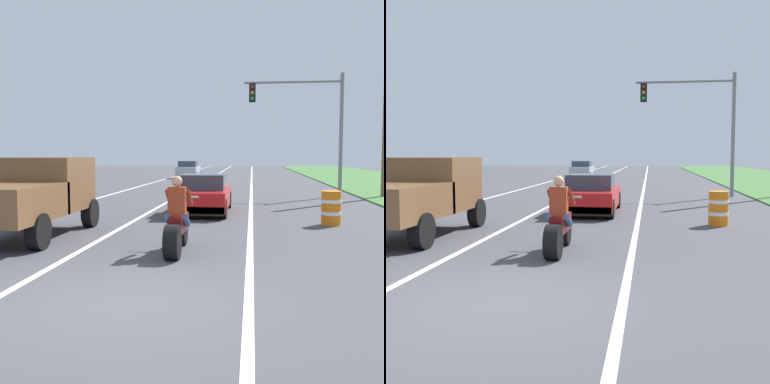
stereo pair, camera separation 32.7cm
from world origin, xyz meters
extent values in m
plane|color=#424247|center=(0.00, 0.00, 0.00)|extent=(160.00, 160.00, 0.00)
cube|color=white|center=(-5.40, 20.00, 0.00)|extent=(0.14, 120.00, 0.01)
cube|color=white|center=(1.80, 20.00, 0.00)|extent=(0.14, 120.00, 0.01)
cube|color=white|center=(-1.80, 20.00, 0.00)|extent=(0.14, 120.00, 0.01)
cylinder|color=black|center=(0.30, 2.90, 0.35)|extent=(0.28, 0.69, 0.69)
cylinder|color=black|center=(0.30, 4.45, 0.31)|extent=(0.12, 0.63, 0.63)
cube|color=#590F0F|center=(0.30, 3.73, 0.61)|extent=(0.28, 1.10, 0.36)
cylinder|color=#B2B2B7|center=(0.30, 4.37, 0.68)|extent=(0.08, 0.36, 0.73)
cylinder|color=#A5A5AA|center=(0.30, 4.35, 1.11)|extent=(0.70, 0.05, 0.05)
cube|color=#993319|center=(0.30, 3.50, 1.09)|extent=(0.36, 0.24, 0.60)
sphere|color=tan|center=(0.30, 3.50, 1.51)|extent=(0.22, 0.22, 0.22)
cylinder|color=#384C7A|center=(0.12, 3.53, 0.69)|extent=(0.14, 0.47, 0.32)
cylinder|color=#993319|center=(0.08, 3.80, 1.14)|extent=(0.10, 0.51, 0.40)
cylinder|color=#384C7A|center=(0.48, 3.53, 0.69)|extent=(0.14, 0.47, 0.32)
cylinder|color=#993319|center=(0.52, 3.80, 1.14)|extent=(0.10, 0.51, 0.40)
cube|color=red|center=(0.11, 10.67, 0.53)|extent=(1.80, 4.30, 0.64)
cube|color=#333D4C|center=(0.11, 10.47, 1.11)|extent=(1.56, 1.70, 0.52)
cube|color=black|center=(0.11, 8.62, 0.29)|extent=(1.76, 0.20, 0.28)
cylinder|color=black|center=(-0.69, 12.27, 0.32)|extent=(0.24, 0.64, 0.64)
cylinder|color=black|center=(0.91, 12.27, 0.32)|extent=(0.24, 0.64, 0.64)
cylinder|color=black|center=(-0.69, 9.07, 0.32)|extent=(0.24, 0.64, 0.64)
cylinder|color=black|center=(0.91, 9.07, 0.32)|extent=(0.24, 0.64, 0.64)
cube|color=brown|center=(-3.60, 6.05, 1.28)|extent=(1.90, 2.10, 1.40)
cube|color=#333D4C|center=(-3.60, 6.40, 1.67)|extent=(1.67, 0.29, 0.57)
cube|color=brown|center=(-3.60, 3.80, 0.98)|extent=(1.90, 2.70, 0.80)
cylinder|color=black|center=(-4.47, 6.85, 0.40)|extent=(0.28, 0.80, 0.80)
cylinder|color=black|center=(-2.73, 6.85, 0.40)|extent=(0.28, 0.80, 0.80)
cylinder|color=black|center=(-2.73, 3.50, 0.40)|extent=(0.28, 0.80, 0.80)
cylinder|color=gray|center=(6.12, 17.99, 3.00)|extent=(0.18, 0.18, 6.00)
cylinder|color=gray|center=(3.76, 17.99, 5.60)|extent=(4.71, 0.12, 0.12)
cube|color=black|center=(1.81, 17.99, 5.10)|extent=(0.32, 0.24, 0.90)
sphere|color=red|center=(1.81, 17.85, 5.38)|extent=(0.16, 0.16, 0.16)
sphere|color=orange|center=(1.81, 17.85, 5.10)|extent=(0.16, 0.16, 0.16)
sphere|color=green|center=(1.81, 17.85, 4.82)|extent=(0.16, 0.16, 0.16)
cylinder|color=orange|center=(4.13, 8.07, 0.50)|extent=(0.56, 0.56, 1.00)
cylinder|color=white|center=(4.13, 8.07, 0.70)|extent=(0.58, 0.58, 0.10)
cylinder|color=white|center=(4.13, 8.07, 0.35)|extent=(0.58, 0.58, 0.10)
cube|color=#B2B2B7|center=(-3.77, 35.97, 0.65)|extent=(1.76, 4.00, 0.70)
cube|color=#333D4C|center=(-3.77, 35.77, 1.25)|extent=(1.56, 2.00, 0.50)
cylinder|color=black|center=(-4.57, 37.37, 0.30)|extent=(0.20, 0.60, 0.60)
cylinder|color=black|center=(-2.97, 37.37, 0.30)|extent=(0.20, 0.60, 0.60)
cylinder|color=black|center=(-4.57, 34.57, 0.30)|extent=(0.20, 0.60, 0.60)
cylinder|color=black|center=(-2.97, 34.57, 0.30)|extent=(0.20, 0.60, 0.60)
camera|label=1|loc=(1.83, -6.24, 2.05)|focal=44.92mm
camera|label=2|loc=(2.15, -6.19, 2.05)|focal=44.92mm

